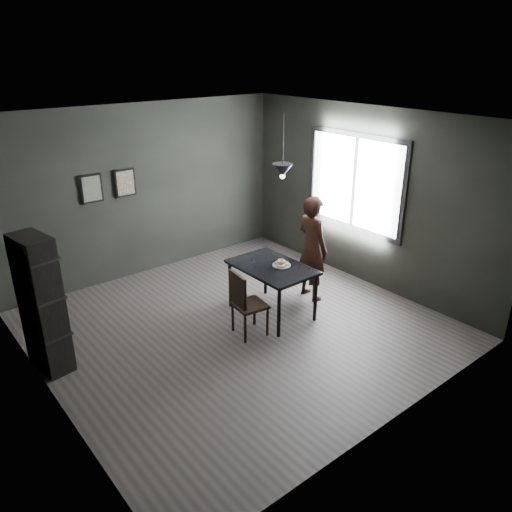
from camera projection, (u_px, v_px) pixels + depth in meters
ground at (239, 326)px, 6.92m from camera, size 5.00×5.00×0.00m
back_wall at (145, 191)px, 8.17m from camera, size 5.00×0.10×2.80m
ceiling at (236, 119)px, 5.84m from camera, size 5.00×5.00×0.02m
window_assembly at (354, 182)px, 7.88m from camera, size 0.04×1.96×1.56m
cafe_table at (272, 271)px, 7.01m from camera, size 0.80×1.20×0.75m
white_plate at (281, 266)px, 6.97m from camera, size 0.23×0.23×0.01m
donut_pile at (281, 263)px, 6.95m from camera, size 0.21×0.20×0.09m
woman at (312, 248)px, 7.44m from camera, size 0.44×0.62×1.61m
wood_chair at (244, 300)px, 6.52m from camera, size 0.45×0.45×0.92m
shelf_unit at (42, 305)px, 5.73m from camera, size 0.41×0.61×1.69m
pendant_lamp at (283, 170)px, 6.69m from camera, size 0.28×0.28×0.86m
framed_print_left at (91, 189)px, 7.54m from camera, size 0.34×0.04×0.44m
framed_print_right at (125, 183)px, 7.86m from camera, size 0.34×0.04×0.44m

